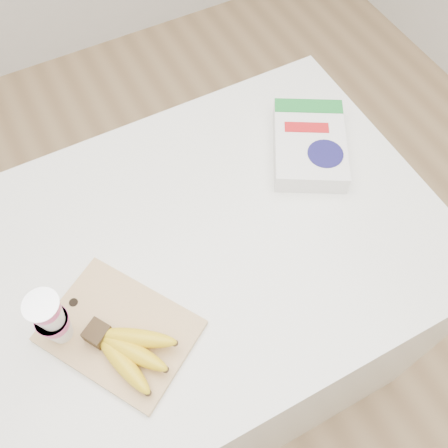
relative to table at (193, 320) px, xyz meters
name	(u,v)px	position (x,y,z in m)	size (l,w,h in m)	color
room	(165,144)	(0.00, 0.00, 0.87)	(4.00, 4.00, 4.00)	tan
table	(193,320)	(0.00, 0.00, 0.00)	(1.29, 0.86, 0.96)	white
cutting_board	(120,331)	(-0.21, -0.12, 0.49)	(0.23, 0.31, 0.02)	#DAB277
bananas	(128,349)	(-0.20, -0.18, 0.52)	(0.18, 0.20, 0.06)	#382816
yogurt_stack	(51,319)	(-0.31, -0.07, 0.59)	(0.07, 0.07, 0.17)	white
cereal_box	(309,144)	(0.43, 0.11, 0.51)	(0.29, 0.33, 0.06)	white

